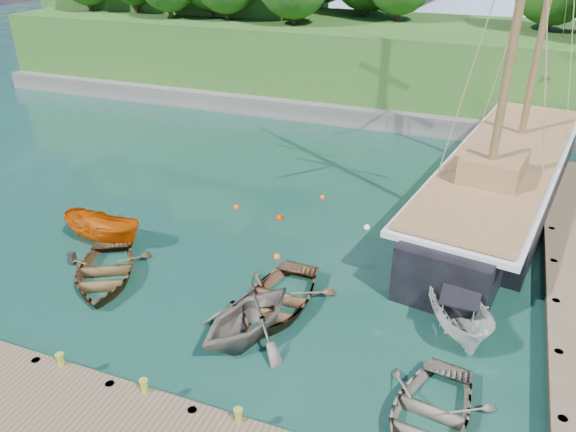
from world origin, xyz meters
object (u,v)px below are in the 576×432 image
rowboat_0 (105,280)px  rowboat_1 (248,338)px  rowboat_2 (277,308)px  schooner (501,184)px  rowboat_3 (427,424)px  motorboat_orange (106,243)px  cabin_boat_white (455,329)px

rowboat_0 → rowboat_1: rowboat_1 is taller
rowboat_2 → schooner: bearing=61.0°
rowboat_0 → schooner: (14.21, 12.98, 1.12)m
rowboat_1 → rowboat_3: 6.52m
rowboat_2 → schooner: (7.11, 12.19, 1.12)m
motorboat_orange → rowboat_3: bearing=-105.2°
rowboat_2 → rowboat_3: rowboat_2 is taller
rowboat_0 → cabin_boat_white: (13.39, 1.95, 0.00)m
rowboat_0 → cabin_boat_white: bearing=-20.5°
rowboat_1 → rowboat_2: bearing=99.2°
rowboat_3 → motorboat_orange: bearing=169.4°
rowboat_0 → rowboat_2: 7.15m
rowboat_1 → cabin_boat_white: rowboat_1 is taller
rowboat_2 → motorboat_orange: 9.11m
motorboat_orange → cabin_boat_white: (15.24, -0.50, 0.00)m
rowboat_0 → motorboat_orange: 3.08m
rowboat_0 → motorboat_orange: size_ratio=1.19×
rowboat_0 → motorboat_orange: motorboat_orange is taller
rowboat_2 → schooner: size_ratio=0.18×
rowboat_3 → cabin_boat_white: size_ratio=1.03×
rowboat_0 → rowboat_2: (7.10, 0.79, 0.00)m
rowboat_2 → rowboat_1: bearing=-97.4°
rowboat_3 → motorboat_orange: 15.86m
rowboat_2 → motorboat_orange: motorboat_orange is taller
rowboat_1 → motorboat_orange: 9.38m
rowboat_1 → rowboat_2: size_ratio=0.84×
rowboat_3 → rowboat_1: bearing=174.5°
motorboat_orange → cabin_boat_white: bearing=-88.1°
rowboat_0 → cabin_boat_white: 13.53m
rowboat_0 → schooner: schooner is taller
motorboat_orange → rowboat_2: bearing=-96.7°
rowboat_3 → schooner: schooner is taller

